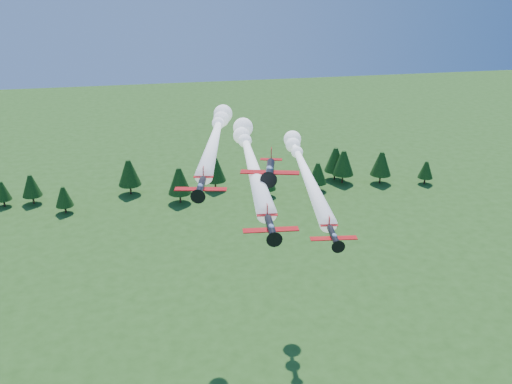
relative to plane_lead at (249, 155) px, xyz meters
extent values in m
cylinder|color=black|center=(-2.47, -26.60, 0.00)|extent=(1.33, 4.88, 0.89)
cone|color=black|center=(-2.73, -29.40, 0.00)|extent=(0.96, 0.88, 0.89)
cone|color=black|center=(-2.77, -29.93, 0.00)|extent=(0.43, 0.44, 0.39)
cylinder|color=black|center=(-2.79, -30.08, 0.00)|extent=(1.87, 0.21, 1.87)
cube|color=red|center=(-2.50, -26.95, -0.29)|extent=(6.68, 1.81, 0.11)
cube|color=red|center=(-2.17, -23.45, 0.04)|extent=(2.64, 0.99, 0.06)
cube|color=red|center=(-2.17, -23.36, 0.76)|extent=(0.16, 0.85, 1.29)
ellipsoid|color=#7F98C5|center=(-2.54, -27.40, 0.36)|extent=(0.74, 1.12, 0.56)
sphere|color=white|center=(0.65, 7.03, 0.00)|extent=(2.30, 2.30, 2.30)
sphere|color=white|center=(1.05, 11.29, 0.00)|extent=(3.00, 3.00, 3.00)
sphere|color=white|center=(1.44, 15.54, 0.00)|extent=(3.70, 3.70, 3.70)
cylinder|color=black|center=(-9.36, -14.57, 0.97)|extent=(1.99, 5.18, 0.94)
cone|color=black|center=(-9.98, -17.47, 0.97)|extent=(1.10, 1.03, 0.94)
cone|color=black|center=(-10.10, -18.02, 0.97)|extent=(0.50, 0.50, 0.42)
cylinder|color=black|center=(-10.14, -18.18, 0.97)|extent=(1.94, 0.45, 1.98)
cube|color=red|center=(-9.44, -14.93, 0.67)|extent=(7.09, 2.71, 0.11)
cube|color=red|center=(-8.66, -11.29, 1.02)|extent=(2.84, 1.36, 0.07)
cube|color=red|center=(-8.64, -11.20, 1.78)|extent=(0.27, 0.89, 1.37)
ellipsoid|color=#7F98C5|center=(-9.54, -15.40, 1.35)|extent=(0.90, 1.25, 0.59)
sphere|color=white|center=(-2.78, 16.05, 0.97)|extent=(2.30, 2.30, 2.30)
sphere|color=white|center=(-1.96, 19.86, 0.97)|extent=(3.00, 3.00, 3.00)
sphere|color=white|center=(-1.14, 23.67, 0.97)|extent=(3.70, 3.70, 3.70)
cylinder|color=black|center=(8.23, -18.73, -6.09)|extent=(1.47, 4.82, 0.88)
cone|color=black|center=(7.88, -21.48, -6.09)|extent=(0.97, 0.90, 0.88)
cone|color=black|center=(7.82, -22.00, -6.09)|extent=(0.43, 0.44, 0.39)
cylinder|color=black|center=(7.80, -22.15, -6.09)|extent=(1.84, 0.27, 1.85)
cube|color=red|center=(8.19, -19.08, -6.37)|extent=(6.60, 2.00, 0.11)
cube|color=red|center=(8.62, -15.64, -6.05)|extent=(2.62, 1.06, 0.06)
cube|color=red|center=(8.63, -15.55, -5.34)|extent=(0.18, 0.84, 1.27)
ellipsoid|color=#7F98C5|center=(8.13, -19.52, -5.74)|extent=(0.76, 1.13, 0.55)
sphere|color=white|center=(12.85, 17.68, -6.09)|extent=(2.30, 2.30, 2.30)
sphere|color=white|center=(13.44, 22.34, -6.09)|extent=(3.00, 3.00, 3.00)
sphere|color=white|center=(14.03, 26.99, -6.09)|extent=(3.70, 3.70, 3.70)
cylinder|color=black|center=(0.99, -10.74, 1.33)|extent=(2.70, 6.23, 1.14)
cone|color=black|center=(0.06, -14.20, 1.33)|extent=(1.37, 1.29, 1.14)
cone|color=black|center=(-0.12, -14.86, 1.33)|extent=(0.62, 0.62, 0.50)
cylinder|color=black|center=(-0.17, -15.05, 1.33)|extent=(2.32, 0.67, 2.39)
cube|color=red|center=(0.88, -11.18, 0.96)|extent=(8.53, 3.68, 0.14)
cube|color=red|center=(2.05, -6.85, 1.38)|extent=(3.44, 1.79, 0.08)
cube|color=red|center=(2.08, -6.74, 2.29)|extent=(0.38, 1.07, 1.65)
ellipsoid|color=#7F98C5|center=(0.73, -11.73, 1.78)|extent=(1.15, 1.53, 0.71)
cylinder|color=#382314|center=(-6.86, 86.91, -42.82)|extent=(0.60, 0.60, 3.30)
cone|color=black|center=(-6.86, 86.91, -36.93)|extent=(7.54, 7.54, 8.48)
cylinder|color=#382314|center=(50.86, 93.32, -42.81)|extent=(0.60, 0.60, 3.32)
cone|color=black|center=(50.86, 93.32, -36.88)|extent=(7.59, 7.59, 8.53)
cylinder|color=#382314|center=(-22.78, 97.54, -42.79)|extent=(0.60, 0.60, 3.35)
cone|color=black|center=(-22.78, 97.54, -36.81)|extent=(7.66, 7.66, 8.61)
cylinder|color=#382314|center=(63.85, 90.57, -42.86)|extent=(0.60, 0.60, 3.21)
cone|color=black|center=(63.85, 90.57, -37.12)|extent=(7.35, 7.35, 8.27)
cylinder|color=#382314|center=(-42.72, 85.63, -43.26)|extent=(0.60, 0.60, 2.42)
cone|color=black|center=(-42.72, 85.63, -38.93)|extent=(5.53, 5.53, 6.22)
cylinder|color=#382314|center=(5.90, 96.11, -42.85)|extent=(0.60, 0.60, 3.24)
cone|color=black|center=(5.90, 96.11, -37.06)|extent=(7.40, 7.40, 8.33)
cylinder|color=#382314|center=(39.94, 88.11, -43.08)|extent=(0.60, 0.60, 2.77)
cone|color=black|center=(39.94, 88.11, -38.13)|extent=(6.34, 6.34, 7.13)
cylinder|color=#382314|center=(21.98, 86.44, -43.14)|extent=(0.60, 0.60, 2.65)
cone|color=black|center=(21.98, 86.44, -38.42)|extent=(6.05, 6.05, 6.81)
cylinder|color=#382314|center=(-62.61, 94.74, -43.29)|extent=(0.60, 0.60, 2.35)
cone|color=black|center=(-62.61, 94.74, -39.09)|extent=(5.38, 5.38, 6.05)
cylinder|color=#382314|center=(79.18, 86.92, -43.31)|extent=(0.60, 0.60, 2.31)
cone|color=black|center=(79.18, 86.92, -39.18)|extent=(5.28, 5.28, 5.94)
cylinder|color=#382314|center=(-53.75, 95.31, -43.10)|extent=(0.60, 0.60, 2.74)
cone|color=black|center=(-53.75, 95.31, -38.20)|extent=(6.26, 6.26, 7.05)
cylinder|color=#382314|center=(49.21, 97.19, -42.81)|extent=(0.60, 0.60, 3.31)
cone|color=black|center=(49.21, 97.19, -36.91)|extent=(7.56, 7.56, 8.50)
camera|label=1|loc=(-15.95, -85.73, 29.17)|focal=40.00mm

